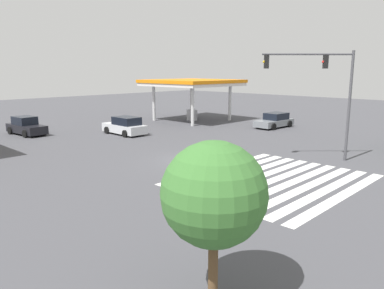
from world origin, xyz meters
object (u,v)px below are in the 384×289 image
object	(u,v)px
pedestrian	(214,200)
car_3	(275,121)
tree_corner_a	(214,194)
traffic_signal_mast	(326,84)
car_2	(26,126)
car_1	(125,126)

from	to	relation	value
pedestrian	car_3	bearing A→B (deg)	-22.33
car_3	tree_corner_a	bearing A→B (deg)	31.93
traffic_signal_mast	car_3	world-z (taller)	traffic_signal_mast
tree_corner_a	traffic_signal_mast	bearing A→B (deg)	16.58
traffic_signal_mast	car_2	world-z (taller)	traffic_signal_mast
car_3	pedestrian	bearing A→B (deg)	29.66
traffic_signal_mast	tree_corner_a	bearing A→B (deg)	61.58
car_2	pedestrian	size ratio (longest dim) A/B	3.01
traffic_signal_mast	tree_corner_a	size ratio (longest dim) A/B	1.68
traffic_signal_mast	tree_corner_a	xyz separation A→B (m)	(-16.74, -4.98, -2.19)
tree_corner_a	car_1	bearing A→B (deg)	58.95
pedestrian	car_2	bearing A→B (deg)	33.68
traffic_signal_mast	car_2	distance (m)	26.64
car_3	pedestrian	size ratio (longest dim) A/B	3.01
car_1	car_3	world-z (taller)	car_1
car_2	car_3	xyz separation A→B (m)	(20.07, -14.36, -0.05)
car_1	pedestrian	size ratio (longest dim) A/B	2.98
car_2	tree_corner_a	bearing A→B (deg)	-18.34
car_2	tree_corner_a	distance (m)	30.48
pedestrian	tree_corner_a	world-z (taller)	tree_corner_a
tree_corner_a	pedestrian	bearing A→B (deg)	40.48
pedestrian	traffic_signal_mast	bearing A→B (deg)	-41.90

